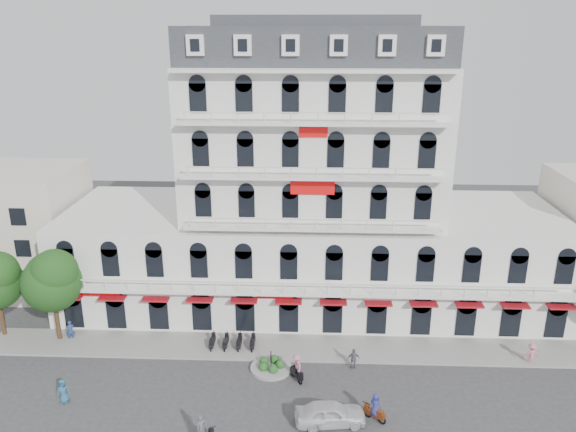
# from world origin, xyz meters

# --- Properties ---
(ground) EXTENTS (120.00, 120.00, 0.00)m
(ground) POSITION_xyz_m (0.00, 0.00, 0.00)
(ground) COLOR #38383A
(ground) RESTS_ON ground
(sidewalk) EXTENTS (53.00, 4.00, 0.16)m
(sidewalk) POSITION_xyz_m (0.00, 9.00, 0.08)
(sidewalk) COLOR gray
(sidewalk) RESTS_ON ground
(main_building) EXTENTS (45.00, 15.00, 25.80)m
(main_building) POSITION_xyz_m (0.00, 18.00, 9.96)
(main_building) COLOR silver
(main_building) RESTS_ON ground
(flank_building_west) EXTENTS (14.00, 10.00, 12.00)m
(flank_building_west) POSITION_xyz_m (-30.00, 20.00, 6.00)
(flank_building_west) COLOR beige
(flank_building_west) RESTS_ON ground
(traffic_island) EXTENTS (3.20, 3.20, 1.60)m
(traffic_island) POSITION_xyz_m (-3.00, 6.00, 0.26)
(traffic_island) COLOR gray
(traffic_island) RESTS_ON ground
(parked_scooter_row) EXTENTS (4.40, 1.80, 1.10)m
(parked_scooter_row) POSITION_xyz_m (-6.35, 8.80, 0.00)
(parked_scooter_row) COLOR black
(parked_scooter_row) RESTS_ON ground
(tree_west_inner) EXTENTS (4.76, 4.76, 8.25)m
(tree_west_inner) POSITION_xyz_m (-20.95, 9.48, 5.68)
(tree_west_inner) COLOR #382314
(tree_west_inner) RESTS_ON ground
(parked_car) EXTENTS (4.87, 2.45, 1.59)m
(parked_car) POSITION_xyz_m (1.33, -0.01, 0.80)
(parked_car) COLOR silver
(parked_car) RESTS_ON ground
(rider_west) EXTENTS (1.41, 1.20, 2.30)m
(rider_west) POSITION_xyz_m (-6.73, -2.47, 1.06)
(rider_west) COLOR black
(rider_west) RESTS_ON ground
(rider_east) EXTENTS (1.44, 1.18, 2.11)m
(rider_east) POSITION_xyz_m (4.32, 0.42, 1.04)
(rider_east) COLOR #683012
(rider_east) RESTS_ON ground
(rider_center) EXTENTS (1.10, 1.53, 2.18)m
(rider_center) POSITION_xyz_m (-1.02, 4.69, 1.15)
(rider_center) COLOR black
(rider_center) RESTS_ON ground
(pedestrian_left) EXTENTS (0.93, 0.64, 1.83)m
(pedestrian_left) POSITION_xyz_m (-17.19, 1.44, 0.91)
(pedestrian_left) COLOR #275577
(pedestrian_left) RESTS_ON ground
(pedestrian_mid) EXTENTS (1.00, 0.45, 1.68)m
(pedestrian_mid) POSITION_xyz_m (3.33, 6.41, 0.84)
(pedestrian_mid) COLOR slate
(pedestrian_mid) RESTS_ON ground
(pedestrian_right) EXTENTS (1.24, 0.79, 1.82)m
(pedestrian_right) POSITION_xyz_m (17.13, 7.52, 0.91)
(pedestrian_right) COLOR #D26F7D
(pedestrian_right) RESTS_ON ground
(pedestrian_far) EXTENTS (0.78, 0.72, 1.80)m
(pedestrian_far) POSITION_xyz_m (-20.00, 9.50, 0.90)
(pedestrian_far) COLOR navy
(pedestrian_far) RESTS_ON ground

